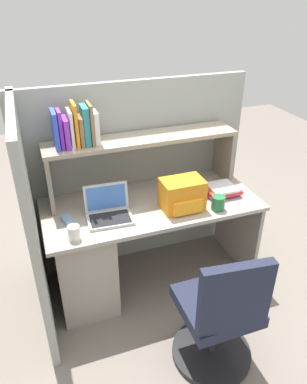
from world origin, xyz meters
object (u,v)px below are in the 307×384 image
(snack_canister, at_px, (218,203))
(office_chair, at_px, (219,319))
(backpack, at_px, (182,195))
(paper_cup, at_px, (74,233))
(computer_mouse, at_px, (68,220))
(laptop, at_px, (109,211))

(snack_canister, xyz_separation_m, office_chair, (-0.30, -0.64, -0.39))
(backpack, bearing_deg, paper_cup, -171.69)
(backpack, xyz_separation_m, snack_canister, (0.24, -0.10, -0.06))
(computer_mouse, distance_m, office_chair, 1.18)
(computer_mouse, bearing_deg, snack_canister, -27.68)
(computer_mouse, xyz_separation_m, paper_cup, (0.01, -0.21, 0.03))
(computer_mouse, bearing_deg, office_chair, -65.51)
(backpack, relative_size, office_chair, 0.32)
(laptop, relative_size, paper_cup, 3.32)
(laptop, height_order, computer_mouse, laptop)
(laptop, height_order, paper_cup, laptop)
(laptop, height_order, snack_canister, laptop)
(backpack, bearing_deg, computer_mouse, 173.40)
(snack_canister, bearing_deg, backpack, 156.29)
(paper_cup, height_order, office_chair, office_chair)
(paper_cup, bearing_deg, backpack, 8.31)
(backpack, xyz_separation_m, office_chair, (-0.07, -0.75, -0.44))
(paper_cup, relative_size, snack_canister, 0.93)
(backpack, distance_m, office_chair, 0.87)
(laptop, relative_size, office_chair, 0.35)
(backpack, height_order, paper_cup, backpack)
(laptop, relative_size, backpack, 1.08)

